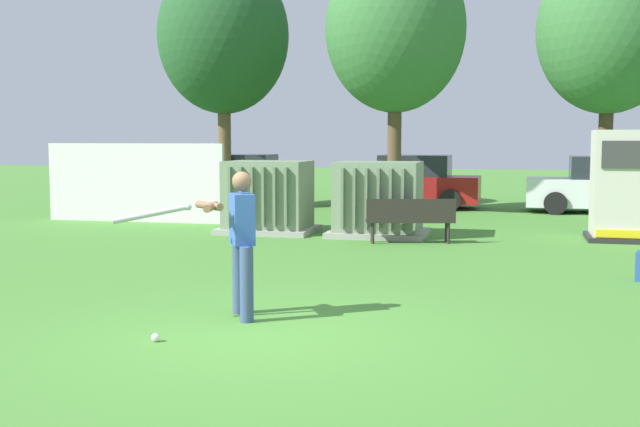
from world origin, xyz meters
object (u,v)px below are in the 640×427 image
Objects in this scene: parked_car_right_of_center at (604,187)px; transformer_mid_west at (378,200)px; parked_car_leftmost at (237,182)px; parked_car_left_of_center at (411,183)px; sports_ball at (155,338)px; transformer_west at (268,198)px; batter at (237,236)px; park_bench at (410,217)px; generator_enclosure at (628,186)px.

transformer_mid_west is at bearing -128.25° from parked_car_right_of_center.
parked_car_leftmost is 1.01× the size of parked_car_left_of_center.
sports_ball is 17.23m from parked_car_leftmost.
sports_ball is at bearing -79.58° from transformer_west.
batter is (2.23, -8.33, 0.19)m from transformer_west.
park_bench is at bearing -119.80° from parked_car_right_of_center.
transformer_west reaches higher than sports_ball.
transformer_mid_west and parked_car_leftmost have the same top height.
generator_enclosure is 0.54× the size of parked_car_left_of_center.
transformer_west is 23.33× the size of sports_ball.
generator_enclosure is 0.54× the size of parked_car_leftmost.
sports_ball is 0.02× the size of parked_car_leftmost.
transformer_west is 0.49× the size of parked_car_leftmost.
batter reaches higher than parked_car_right_of_center.
generator_enclosure reaches higher than transformer_mid_west.
transformer_west is at bearing 161.35° from park_bench.
generator_enclosure is at bearing 5.28° from transformer_mid_west.
batter reaches higher than transformer_mid_west.
batter is at bearing -121.95° from generator_enclosure.
transformer_west is at bearing 178.94° from transformer_mid_west.
generator_enclosure is 1.32× the size of batter.
generator_enclosure reaches higher than batter.
parked_car_leftmost is 5.55m from parked_car_left_of_center.
batter is (-5.46, -8.76, -0.16)m from generator_enclosure.
parked_car_left_of_center is (5.54, 0.34, 0.00)m from parked_car_leftmost.
generator_enclosure is (5.17, 0.48, 0.35)m from transformer_mid_west.
parked_car_left_of_center and parked_car_right_of_center have the same top height.
transformer_west is 10.41m from parked_car_right_of_center.
transformer_west reaches higher than park_bench.
park_bench is at bearing 79.23° from sports_ball.
batter is (-1.14, -7.19, 0.44)m from park_bench.
batter is at bearing -99.00° from park_bench.
park_bench is (3.37, -1.14, -0.25)m from transformer_west.
transformer_west is 9.78m from sports_ball.
parked_car_right_of_center is (0.20, 6.34, -0.38)m from generator_enclosure.
transformer_mid_west is 5.20m from generator_enclosure.
parked_car_left_of_center is 5.58m from parked_car_right_of_center.
generator_enclosure is at bearing 3.20° from transformer_west.
park_bench is 8.62m from sports_ball.
transformer_west is 1.00× the size of transformer_mid_west.
transformer_mid_west is 1.14× the size of park_bench.
parked_car_right_of_center is at bearing 51.75° from transformer_mid_west.
parked_car_left_of_center reaches higher than sports_ball.
sports_ball is at bearing -110.56° from parked_car_right_of_center.
park_bench is at bearing -18.65° from transformer_west.
park_bench is 10.37m from parked_car_leftmost.
transformer_mid_west is at bearing -174.72° from generator_enclosure.
parked_car_right_of_center is (5.37, 6.82, -0.04)m from transformer_mid_west.
transformer_mid_west reaches higher than sports_ball.
parked_car_right_of_center reaches higher than sports_ball.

